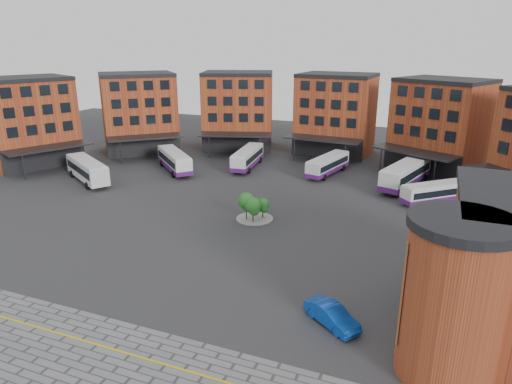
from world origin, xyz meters
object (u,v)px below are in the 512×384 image
at_px(bus_f, 437,192).
at_px(bus_c, 248,157).
at_px(tree_island, 253,206).
at_px(bus_a, 87,169).
at_px(bus_e, 406,174).
at_px(bus_d, 328,165).
at_px(bus_b, 174,160).
at_px(blue_car, 332,315).

bearing_deg(bus_f, bus_c, -145.61).
xyz_separation_m(tree_island, bus_a, (-28.91, 5.32, 0.13)).
xyz_separation_m(bus_c, bus_e, (25.27, -1.37, 0.23)).
height_order(bus_a, bus_f, bus_a).
relative_size(bus_a, bus_e, 0.88).
xyz_separation_m(tree_island, bus_d, (3.64, 22.47, -0.23)).
relative_size(tree_island, bus_e, 0.34).
relative_size(bus_a, bus_b, 1.13).
bearing_deg(tree_island, bus_e, 52.53).
relative_size(tree_island, bus_b, 0.43).
distance_m(bus_b, blue_car, 46.34).
distance_m(bus_c, bus_f, 30.48).
bearing_deg(tree_island, bus_c, 114.25).
height_order(bus_c, bus_f, bus_c).
relative_size(bus_b, bus_d, 0.94).
xyz_separation_m(bus_a, bus_e, (44.43, 14.94, -0.05)).
xyz_separation_m(bus_e, bus_f, (4.35, -5.84, -0.43)).
relative_size(bus_d, bus_f, 1.23).
height_order(bus_a, bus_e, bus_e).
xyz_separation_m(tree_island, blue_car, (13.28, -17.00, -1.06)).
height_order(tree_island, bus_a, tree_island).
distance_m(bus_a, bus_d, 36.79).
bearing_deg(bus_b, bus_f, -48.10).
distance_m(tree_island, bus_b, 25.13).
height_order(bus_a, blue_car, bus_a).
xyz_separation_m(bus_d, bus_f, (16.23, -8.05, -0.11)).
bearing_deg(bus_b, bus_a, -178.79).
relative_size(bus_b, bus_f, 1.15).
height_order(tree_island, bus_b, tree_island).
height_order(bus_f, blue_car, bus_f).
height_order(bus_b, bus_d, bus_b).
bearing_deg(bus_a, bus_c, -17.99).
bearing_deg(bus_f, bus_e, 174.75).
height_order(bus_d, bus_e, bus_e).
bearing_deg(blue_car, bus_e, 31.91).
bearing_deg(blue_car, tree_island, 73.36).
distance_m(bus_f, blue_car, 32.11).
bearing_deg(bus_d, bus_a, -138.88).
xyz_separation_m(bus_c, blue_car, (23.03, -38.63, -0.91)).
relative_size(tree_island, bus_d, 0.41).
xyz_separation_m(tree_island, bus_e, (15.53, 20.26, 0.09)).
height_order(bus_d, bus_f, bus_d).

